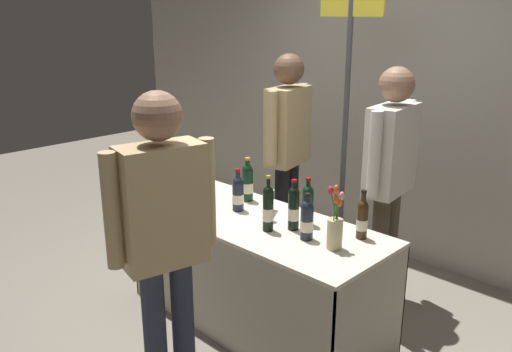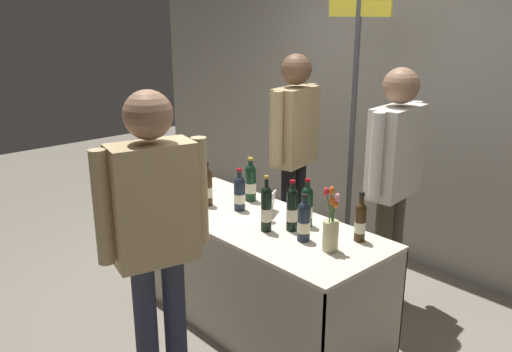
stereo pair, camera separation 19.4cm
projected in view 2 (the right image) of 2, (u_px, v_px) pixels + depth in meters
name	position (u px, v px, depth m)	size (l,w,h in m)	color
ground_plane	(256.00, 320.00, 3.72)	(12.00, 12.00, 0.00)	gray
back_partition	(407.00, 104.00, 4.43)	(6.85, 0.12, 2.70)	#9E998E
tasting_table	(256.00, 251.00, 3.56)	(1.84, 0.75, 0.77)	beige
featured_wine_bottle	(304.00, 221.00, 3.13)	(0.08, 0.08, 0.29)	#192333
display_bottle_0	(251.00, 182.00, 3.80)	(0.08, 0.08, 0.32)	black
display_bottle_1	(360.00, 221.00, 3.12)	(0.07, 0.07, 0.31)	#38230F
display_bottle_2	(207.00, 187.00, 3.71)	(0.07, 0.07, 0.32)	#38230F
display_bottle_3	(266.00, 208.00, 3.26)	(0.07, 0.07, 0.36)	black
display_bottle_4	(239.00, 193.00, 3.62)	(0.08, 0.08, 0.30)	#192333
display_bottle_5	(292.00, 208.00, 3.27)	(0.07, 0.07, 0.33)	black
display_bottle_6	(307.00, 206.00, 3.34)	(0.07, 0.07, 0.32)	black
wine_glass_near_vendor	(268.00, 206.00, 3.43)	(0.07, 0.07, 0.14)	silver
flower_vase	(331.00, 230.00, 2.99)	(0.09, 0.09, 0.39)	tan
brochure_stand	(271.00, 203.00, 3.57)	(0.16, 0.01, 0.15)	silver
vendor_presenter	(295.00, 141.00, 4.29)	(0.30, 0.59, 1.78)	black
vendor_assistant	(394.00, 168.00, 3.61)	(0.26, 0.63, 1.75)	#4C4233
taster_foreground_right	(155.00, 227.00, 2.64)	(0.30, 0.57, 1.74)	#2D3347
booth_signpost	(353.00, 110.00, 4.11)	(0.57, 0.04, 2.23)	#47474C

